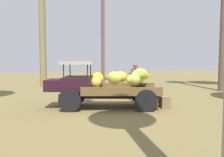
# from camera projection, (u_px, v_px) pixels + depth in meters

# --- Properties ---
(ground_plane) EXTENTS (60.00, 60.00, 0.00)m
(ground_plane) POSITION_uv_depth(u_px,v_px,m) (109.00, 107.00, 9.05)
(ground_plane) COLOR olive
(truck) EXTENTS (4.66, 2.89, 1.85)m
(truck) POSITION_uv_depth(u_px,v_px,m) (103.00, 84.00, 8.96)
(truck) COLOR black
(truck) RESTS_ON ground
(farmer) EXTENTS (0.58, 0.56, 1.80)m
(farmer) POSITION_uv_depth(u_px,v_px,m) (135.00, 79.00, 10.46)
(farmer) COLOR #BCBA9F
(farmer) RESTS_ON ground
(wooden_crate) EXTENTS (0.47, 0.58, 0.47)m
(wooden_crate) POSITION_uv_depth(u_px,v_px,m) (164.00, 102.00, 8.92)
(wooden_crate) COLOR olive
(wooden_crate) RESTS_ON ground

